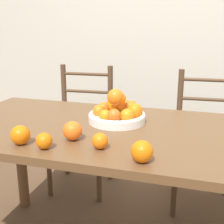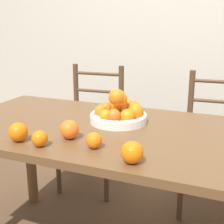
# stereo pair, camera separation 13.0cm
# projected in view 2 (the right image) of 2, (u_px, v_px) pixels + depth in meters

# --- Properties ---
(wall_back) EXTENTS (8.00, 0.06, 2.60)m
(wall_back) POSITION_uv_depth(u_px,v_px,m) (183.00, 17.00, 2.65)
(wall_back) COLOR beige
(wall_back) RESTS_ON ground_plane
(dining_table) EXTENTS (1.77, 0.83, 0.76)m
(dining_table) POSITION_uv_depth(u_px,v_px,m) (122.00, 149.00, 1.51)
(dining_table) COLOR brown
(dining_table) RESTS_ON ground_plane
(fruit_bowl) EXTENTS (0.29, 0.29, 0.17)m
(fruit_bowl) POSITION_uv_depth(u_px,v_px,m) (119.00, 112.00, 1.58)
(fruit_bowl) COLOR white
(fruit_bowl) RESTS_ON dining_table
(orange_loose_0) EXTENTS (0.08, 0.08, 0.08)m
(orange_loose_0) POSITION_uv_depth(u_px,v_px,m) (132.00, 152.00, 1.11)
(orange_loose_0) COLOR orange
(orange_loose_0) RESTS_ON dining_table
(orange_loose_1) EXTENTS (0.07, 0.07, 0.07)m
(orange_loose_1) POSITION_uv_depth(u_px,v_px,m) (94.00, 140.00, 1.25)
(orange_loose_1) COLOR orange
(orange_loose_1) RESTS_ON dining_table
(orange_loose_2) EXTENTS (0.07, 0.07, 0.07)m
(orange_loose_2) POSITION_uv_depth(u_px,v_px,m) (40.00, 139.00, 1.27)
(orange_loose_2) COLOR orange
(orange_loose_2) RESTS_ON dining_table
(orange_loose_3) EXTENTS (0.08, 0.08, 0.08)m
(orange_loose_3) POSITION_uv_depth(u_px,v_px,m) (70.00, 130.00, 1.35)
(orange_loose_3) COLOR orange
(orange_loose_3) RESTS_ON dining_table
(orange_loose_4) EXTENTS (0.08, 0.08, 0.08)m
(orange_loose_4) POSITION_uv_depth(u_px,v_px,m) (18.00, 132.00, 1.32)
(orange_loose_4) COLOR orange
(orange_loose_4) RESTS_ON dining_table
(chair_left) EXTENTS (0.45, 0.43, 0.94)m
(chair_left) POSITION_uv_depth(u_px,v_px,m) (92.00, 130.00, 2.41)
(chair_left) COLOR #513823
(chair_left) RESTS_ON ground_plane
(chair_right) EXTENTS (0.45, 0.43, 0.94)m
(chair_right) POSITION_uv_depth(u_px,v_px,m) (215.00, 146.00, 2.08)
(chair_right) COLOR #513823
(chair_right) RESTS_ON ground_plane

